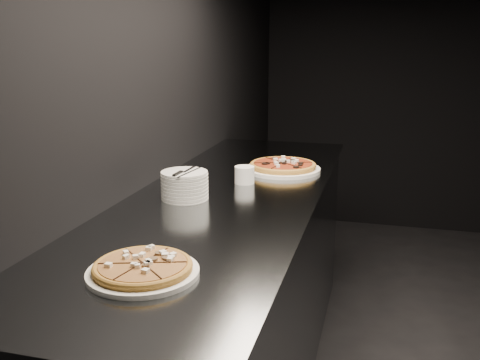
% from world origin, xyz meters
% --- Properties ---
extents(wall_left, '(0.02, 5.00, 2.80)m').
position_xyz_m(wall_left, '(-2.50, 0.00, 1.40)').
color(wall_left, black).
rests_on(wall_left, floor).
extents(counter, '(0.74, 2.44, 0.92)m').
position_xyz_m(counter, '(-2.13, 0.00, 0.46)').
color(counter, slate).
rests_on(counter, floor).
extents(pizza_mushroom, '(0.34, 0.34, 0.03)m').
position_xyz_m(pizza_mushroom, '(-2.12, -0.81, 0.94)').
color(pizza_mushroom, white).
rests_on(pizza_mushroom, counter).
extents(pizza_tomato, '(0.40, 0.40, 0.04)m').
position_xyz_m(pizza_tomato, '(-1.98, 0.45, 0.94)').
color(pizza_tomato, white).
rests_on(pizza_tomato, counter).
extents(plate_stack, '(0.18, 0.18, 0.11)m').
position_xyz_m(plate_stack, '(-2.27, -0.11, 0.97)').
color(plate_stack, white).
rests_on(plate_stack, counter).
extents(cutlery, '(0.08, 0.19, 0.01)m').
position_xyz_m(cutlery, '(-2.26, -0.13, 1.03)').
color(cutlery, '#B6B8BD').
rests_on(cutlery, plate_stack).
extents(ramekin, '(0.09, 0.09, 0.08)m').
position_xyz_m(ramekin, '(-2.10, 0.18, 0.96)').
color(ramekin, white).
rests_on(ramekin, counter).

